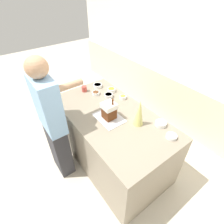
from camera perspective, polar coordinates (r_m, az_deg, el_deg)
name	(u,v)px	position (r m, az deg, el deg)	size (l,w,h in m)	color
ground_plane	(111,158)	(2.93, -0.18, -14.74)	(12.00, 12.00, 0.00)	beige
wall_back	(208,52)	(3.56, 28.80, 16.90)	(8.00, 0.05, 2.60)	white
back_cabinet_block	(183,99)	(3.64, 22.30, 3.94)	(6.00, 0.60, 0.90)	beige
kitchen_island	(111,139)	(2.58, -0.20, -8.75)	(1.78, 0.96, 0.91)	gray
baking_tray	(109,118)	(2.23, -0.95, -1.86)	(0.39, 0.28, 0.01)	silver
gingerbread_house	(109,110)	(2.15, -0.97, 0.55)	(0.16, 0.16, 0.29)	#5B2D14
decorative_tree	(139,113)	(2.06, 8.91, -0.26)	(0.12, 0.12, 0.35)	#DBD675
candy_bowl_far_left	(109,95)	(2.59, -1.11, 5.43)	(0.12, 0.12, 0.05)	silver
candy_bowl_behind_tray	(123,97)	(2.57, 3.59, 4.91)	(0.10, 0.10, 0.05)	white
candy_bowl_beside_tree	(98,86)	(2.85, -4.70, 8.60)	(0.14, 0.14, 0.05)	white
candy_bowl_near_tray_left	(172,136)	(2.08, 18.87, -7.50)	(0.12, 0.12, 0.04)	white
candy_bowl_near_tray_right	(96,93)	(2.67, -5.31, 6.20)	(0.12, 0.12, 0.04)	white
candy_bowl_center_rear	(111,90)	(2.72, -0.19, 7.22)	(0.12, 0.12, 0.05)	white
candy_bowl_far_right	(161,124)	(2.19, 15.61, -3.66)	(0.14, 0.14, 0.05)	white
mug	(84,89)	(2.76, -9.04, 7.50)	(0.08, 0.08, 0.09)	#B24238
person	(53,123)	(2.28, -18.71, -3.43)	(0.46, 0.58, 1.75)	#333338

